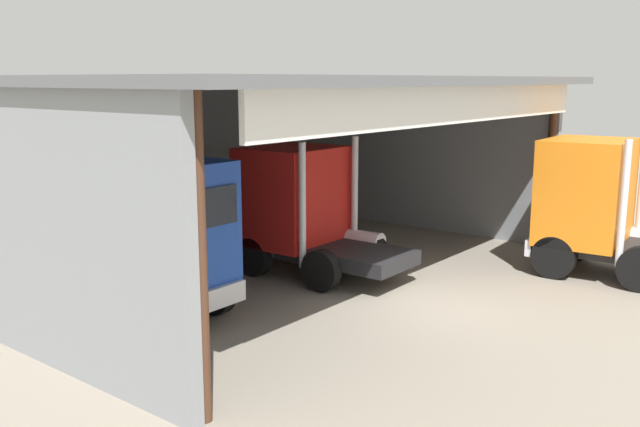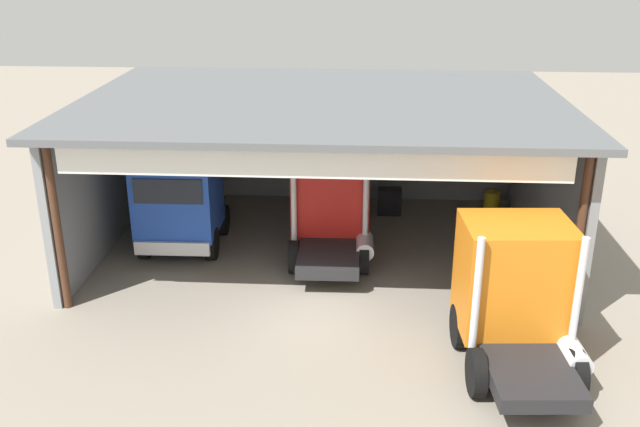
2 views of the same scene
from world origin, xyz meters
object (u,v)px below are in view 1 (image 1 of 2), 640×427
truck_orange_center_right_bay (595,204)px  oil_drum (320,207)px  truck_red_center_bay (302,207)px  truck_blue_left_bay (150,237)px  tool_cart (253,223)px

truck_orange_center_right_bay → oil_drum: size_ratio=5.21×
truck_red_center_bay → oil_drum: bearing=33.4°
truck_orange_center_right_bay → oil_drum: bearing=79.6°
truck_blue_left_bay → truck_red_center_bay: 5.02m
truck_red_center_bay → tool_cart: size_ratio=4.70×
truck_red_center_bay → tool_cart: truck_red_center_bay is taller
truck_orange_center_right_bay → oil_drum: (1.20, 10.28, -1.43)m
truck_blue_left_bay → oil_drum: 11.83m
truck_blue_left_bay → truck_orange_center_right_bay: truck_orange_center_right_bay is taller
truck_blue_left_bay → truck_orange_center_right_bay: (9.79, -6.15, 0.01)m
truck_blue_left_bay → oil_drum: (10.99, 4.13, -1.42)m
truck_red_center_bay → oil_drum: 7.36m
truck_blue_left_bay → truck_orange_center_right_bay: bearing=147.1°
truck_red_center_bay → truck_orange_center_right_bay: 7.82m
truck_orange_center_right_bay → truck_red_center_bay: bearing=123.9°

